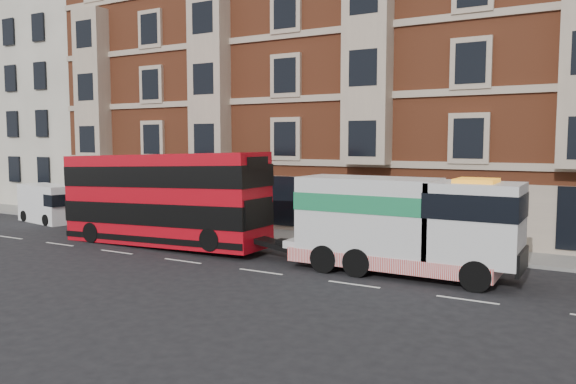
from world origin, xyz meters
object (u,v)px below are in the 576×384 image
(double_decker_bus, at_px, (163,198))
(tow_truck, at_px, (399,224))
(box_van, at_px, (48,204))
(pedestrian, at_px, (194,213))

(double_decker_bus, relative_size, tow_truck, 1.25)
(double_decker_bus, distance_m, box_van, 12.45)
(double_decker_bus, distance_m, pedestrian, 4.85)
(double_decker_bus, bearing_deg, tow_truck, 0.00)
(box_van, distance_m, pedestrian, 10.61)
(tow_truck, distance_m, box_van, 24.33)
(box_van, bearing_deg, pedestrian, 20.41)
(box_van, bearing_deg, tow_truck, 4.67)
(tow_truck, relative_size, pedestrian, 4.85)
(tow_truck, relative_size, box_van, 1.85)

